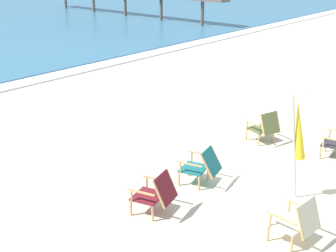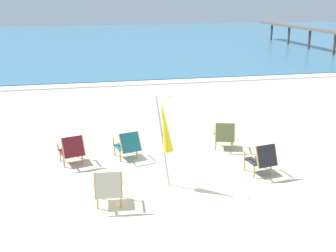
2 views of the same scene
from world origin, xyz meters
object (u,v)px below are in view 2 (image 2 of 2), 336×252
Objects in this scene: beach_chair_front_left at (262,158)px; beach_chair_front_right at (72,149)px; beach_chair_far_center at (128,144)px; umbrella_furled_yellow at (165,127)px; beach_chair_back_left at (109,187)px; beach_chair_mid_center at (224,135)px.

beach_chair_front_right is at bearing 161.14° from beach_chair_front_left.
umbrella_furled_yellow is (0.68, -1.62, 0.96)m from beach_chair_far_center.
umbrella_furled_yellow reaches higher than beach_chair_far_center.
beach_chair_back_left reaches higher than beach_chair_front_right.
beach_chair_back_left is 0.97× the size of beach_chair_front_right.
beach_chair_back_left reaches higher than beach_chair_mid_center.
beach_chair_back_left is 1.78m from umbrella_furled_yellow.
beach_chair_mid_center is 0.39× the size of umbrella_furled_yellow.
umbrella_furled_yellow reaches higher than beach_chair_mid_center.
beach_chair_front_right is 0.96× the size of beach_chair_far_center.
beach_chair_far_center is at bearing 152.36° from beach_chair_front_left.
beach_chair_back_left is at bearing -71.04° from beach_chair_front_right.
beach_chair_back_left is at bearing -168.09° from beach_chair_front_left.
beach_chair_far_center is at bearing 112.63° from umbrella_furled_yellow.
beach_chair_front_left is at bearing -79.56° from beach_chair_mid_center.
beach_chair_mid_center is 4.13m from beach_chair_front_right.
beach_chair_back_left is 1.01× the size of beach_chair_front_left.
beach_chair_back_left is 3.74m from beach_chair_front_left.
beach_chair_front_left is at bearing 11.91° from beach_chair_back_left.
umbrella_furled_yellow is at bearing -67.37° from beach_chair_far_center.
umbrella_furled_yellow is (1.31, 0.74, 0.95)m from beach_chair_back_left.
beach_chair_front_left is 4.70m from beach_chair_front_right.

